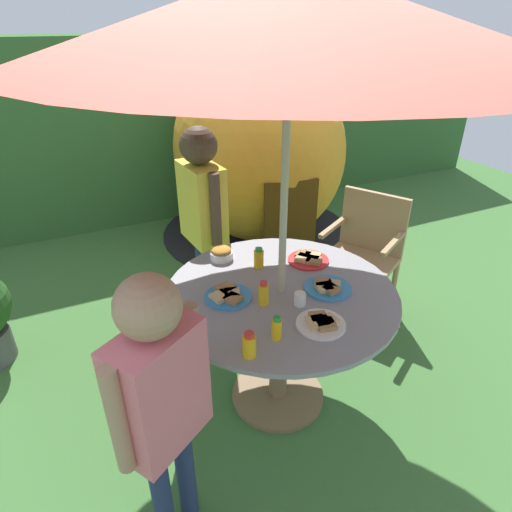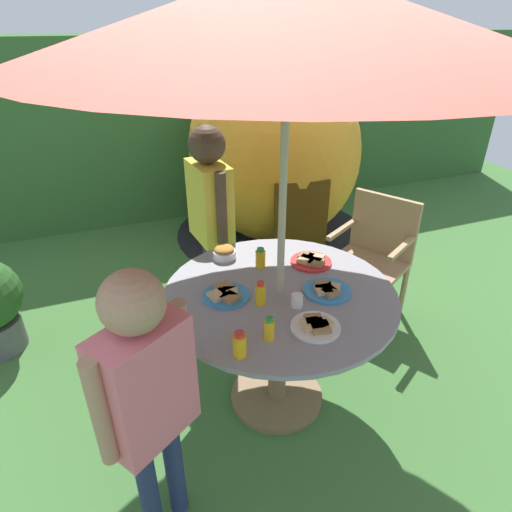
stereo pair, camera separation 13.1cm
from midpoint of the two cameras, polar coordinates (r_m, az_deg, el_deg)
name	(u,v)px [view 2 (the right image)]	position (r m, az deg, el deg)	size (l,w,h in m)	color
ground_plane	(276,398)	(2.73, 4.14, -18.20)	(10.00, 10.00, 0.02)	#3D6B33
hedge_backdrop	(162,128)	(5.02, -11.53, 16.19)	(9.00, 0.70, 1.84)	#33602D
garden_table	(279,321)	(2.34, 4.65, -8.56)	(1.20, 1.20, 0.76)	brown
patio_umbrella	(289,14)	(1.86, 6.63, 29.06)	(2.17, 2.17, 2.17)	#B7AD8C
wooden_chair	(374,250)	(3.26, 16.45, 0.72)	(0.61, 0.64, 0.89)	tan
dome_tent	(273,151)	(4.29, 3.13, 13.69)	(2.25, 2.25, 1.74)	orange
child_in_yellow_shirt	(210,203)	(2.92, -4.81, 6.99)	(0.24, 0.47, 1.41)	navy
child_in_pink_shirt	(146,384)	(1.66, -12.04, -16.26)	(0.39, 0.34, 1.30)	navy
snack_bowl	(224,252)	(2.51, -2.70, 0.46)	(0.13, 0.13, 0.08)	white
plate_front_edge	(226,294)	(2.18, -2.28, -5.07)	(0.24, 0.24, 0.03)	#338CD8
plate_near_right	(327,290)	(2.26, 10.98, -4.40)	(0.24, 0.24, 0.03)	#338CD8
plate_mid_right	(311,261)	(2.50, 8.77, -0.62)	(0.24, 0.24, 0.03)	red
plate_back_edge	(316,325)	(2.01, 9.80, -9.04)	(0.23, 0.23, 0.03)	white
juice_bottle_near_left	(260,258)	(2.41, 2.05, -0.35)	(0.06, 0.06, 0.12)	yellow
juice_bottle_far_left	(261,294)	(2.10, 2.39, -5.03)	(0.05, 0.05, 0.13)	yellow
juice_bottle_far_right	(240,345)	(1.81, -0.05, -11.65)	(0.06, 0.06, 0.12)	yellow
juice_bottle_center_front	(269,329)	(1.90, 3.77, -9.62)	(0.05, 0.05, 0.11)	yellow
cup_near	(297,301)	(2.12, 7.21, -5.89)	(0.06, 0.06, 0.07)	white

